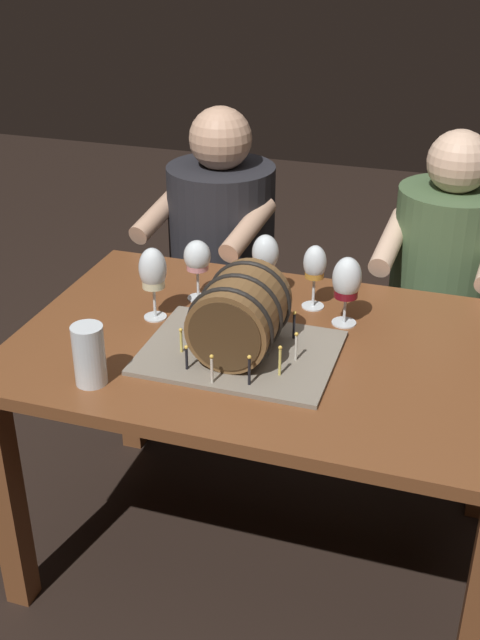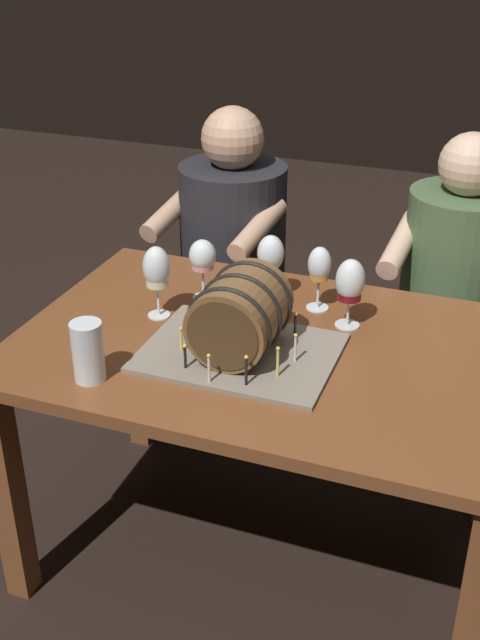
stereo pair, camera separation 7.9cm
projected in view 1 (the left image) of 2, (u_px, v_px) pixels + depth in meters
The scene contains 11 objects.
ground_plane at pixel (265, 550), 2.42m from camera, with size 8.00×8.00×0.00m, color black.
dining_table at pixel (268, 378), 2.13m from camera, with size 1.33×0.88×0.73m.
barrel_cake at pixel (240, 320), 1.98m from camera, with size 0.49×0.37×0.23m.
wine_glass_white at pixel (153, 272), 2.14m from camera, with size 0.08×0.08×0.21m.
wine_glass_empty at pixel (265, 254), 2.24m from camera, with size 0.08×0.08×0.20m.
wine_glass_rose at pixel (197, 258), 2.25m from camera, with size 0.08×0.08×0.18m.
wine_glass_red at pixel (347, 281), 2.11m from camera, with size 0.08×0.08×0.20m.
wine_glass_amber at pixel (315, 266), 2.20m from camera, with size 0.07×0.07×0.19m.
beer_pint at pixel (89, 357), 1.87m from camera, with size 0.08×0.08×0.15m.
person_seated_left at pixel (222, 272), 2.89m from camera, with size 0.46×0.53×1.16m.
person_seated_right at pixel (439, 307), 2.69m from camera, with size 0.41×0.50×1.14m.
Camera 1 is at (0.48, -1.74, 1.76)m, focal length 44.31 mm.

